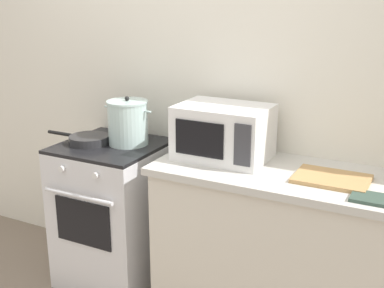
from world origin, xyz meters
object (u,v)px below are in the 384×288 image
stock_pot (128,122)px  microwave (223,132)px  cutting_board (332,179)px  stove (114,213)px  frying_pan (88,140)px  oven_mitt (372,198)px

stock_pot → microwave: size_ratio=0.66×
stock_pot → cutting_board: (1.24, -0.06, -0.12)m
stove → stock_pot: size_ratio=2.78×
stock_pot → cutting_board: stock_pot is taller
frying_pan → stove: bearing=21.2°
frying_pan → microwave: 0.87m
microwave → stove: bearing=-173.7°
stock_pot → microwave: (0.62, 0.02, 0.02)m
oven_mitt → microwave: bearing=164.1°
microwave → oven_mitt: bearing=-15.9°
oven_mitt → stove: bearing=174.2°
frying_pan → stock_pot: bearing=25.7°
stove → oven_mitt: oven_mitt is taller
frying_pan → oven_mitt: 1.68m
stock_pot → frying_pan: stock_pot is taller
stove → microwave: microwave is taller
stove → stock_pot: stock_pot is taller
stove → microwave: (0.72, 0.08, 0.61)m
cutting_board → stock_pot: bearing=177.4°
stock_pot → oven_mitt: 1.48m
microwave → stock_pot: bearing=-178.0°
microwave → cutting_board: size_ratio=1.39×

